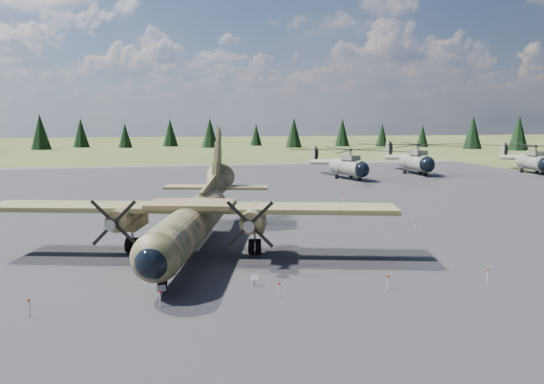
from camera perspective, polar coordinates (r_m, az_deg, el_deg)
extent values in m
plane|color=brown|center=(40.36, -6.29, -5.36)|extent=(500.00, 500.00, 0.00)
cube|color=#5C5B60|center=(50.11, -7.45, -2.79)|extent=(120.00, 120.00, 0.04)
cylinder|color=#30391F|center=(35.91, -8.80, -3.49)|extent=(6.98, 17.17, 2.65)
sphere|color=#30391F|center=(27.83, -12.38, -6.90)|extent=(3.18, 3.18, 2.60)
sphere|color=black|center=(27.35, -12.67, -7.27)|extent=(2.34, 2.34, 1.91)
cube|color=black|center=(29.09, -11.63, -4.80)|extent=(2.22, 1.96, 0.52)
cone|color=#30391F|center=(46.62, -6.05, 0.39)|extent=(4.20, 6.97, 3.99)
cube|color=#95989A|center=(37.05, -8.47, -4.86)|extent=(3.21, 5.96, 0.47)
cube|color=#3A4021|center=(36.18, -8.69, -1.65)|extent=(27.38, 10.22, 0.33)
cube|color=#30391F|center=(36.14, -8.69, -1.33)|extent=(6.38, 4.77, 0.33)
cylinder|color=#30391F|center=(37.09, -15.23, -2.43)|extent=(2.65, 5.13, 1.42)
cube|color=#30391F|center=(37.90, -14.85, -3.14)|extent=(2.21, 3.48, 0.76)
cone|color=gray|center=(34.22, -16.83, -3.33)|extent=(0.92, 1.01, 0.72)
cylinder|color=black|center=(38.24, -14.76, -5.51)|extent=(1.08, 1.22, 1.04)
cylinder|color=#30391F|center=(35.38, -1.97, -2.64)|extent=(2.65, 5.13, 1.42)
cube|color=#30391F|center=(36.23, -1.87, -3.38)|extent=(2.21, 3.48, 0.76)
cone|color=gray|center=(32.36, -2.44, -3.63)|extent=(0.92, 1.01, 0.72)
cylinder|color=black|center=(36.58, -1.86, -5.85)|extent=(1.08, 1.22, 1.04)
cube|color=#30391F|center=(43.02, -6.81, 0.52)|extent=(2.11, 6.98, 1.59)
cube|color=#3A4021|center=(47.07, -5.96, 0.52)|extent=(9.33, 4.37, 0.21)
cylinder|color=gray|center=(29.14, -11.73, -8.19)|extent=(0.16, 0.16, 0.85)
cylinder|color=black|center=(29.33, -11.69, -9.48)|extent=(0.55, 0.94, 0.89)
cylinder|color=gray|center=(82.42, 8.22, 2.62)|extent=(4.05, 7.51, 2.48)
sphere|color=black|center=(79.49, 9.64, 2.37)|extent=(2.74, 2.74, 2.28)
sphere|color=gray|center=(85.40, 6.90, 2.82)|extent=(2.74, 2.74, 2.28)
cube|color=gray|center=(81.96, 8.40, 3.70)|extent=(2.37, 3.47, 0.74)
cylinder|color=gray|center=(81.92, 8.41, 4.22)|extent=(0.43, 0.43, 0.99)
cylinder|color=gray|center=(88.52, 5.62, 3.24)|extent=(2.75, 8.42, 1.42)
cube|color=gray|center=(91.63, 4.44, 4.18)|extent=(0.53, 1.40, 2.38)
cylinder|color=black|center=(91.81, 4.63, 4.19)|extent=(0.65, 2.52, 2.58)
cylinder|color=black|center=(80.11, 9.38, 1.42)|extent=(0.42, 0.72, 0.67)
cylinder|color=black|center=(82.83, 6.98, 1.67)|extent=(0.47, 0.84, 0.79)
cylinder|color=gray|center=(82.77, 6.98, 2.03)|extent=(0.17, 0.17, 1.44)
cylinder|color=black|center=(84.28, 8.52, 1.75)|extent=(0.47, 0.84, 0.79)
cylinder|color=gray|center=(84.23, 8.52, 2.10)|extent=(0.17, 0.17, 1.44)
cylinder|color=gray|center=(92.16, 15.25, 3.07)|extent=(2.86, 7.83, 2.70)
sphere|color=black|center=(88.70, 16.36, 2.82)|extent=(2.53, 2.53, 2.48)
sphere|color=gray|center=(95.65, 14.23, 3.27)|extent=(2.53, 2.53, 2.48)
cube|color=gray|center=(91.65, 15.41, 4.12)|extent=(1.91, 3.49, 0.81)
cylinder|color=gray|center=(91.61, 15.43, 4.63)|extent=(0.40, 0.40, 1.08)
cylinder|color=gray|center=(99.30, 13.25, 3.67)|extent=(1.09, 9.24, 1.55)
cube|color=gray|center=(102.92, 12.35, 4.59)|extent=(0.27, 1.52, 2.59)
cylinder|color=black|center=(103.07, 12.54, 4.59)|extent=(0.12, 2.81, 2.81)
cylinder|color=black|center=(89.41, 16.13, 1.89)|extent=(0.32, 0.74, 0.73)
cylinder|color=black|center=(92.83, 14.06, 2.17)|extent=(0.34, 0.87, 0.86)
cylinder|color=gray|center=(92.78, 14.07, 2.52)|extent=(0.15, 0.15, 1.57)
cylinder|color=black|center=(94.09, 15.67, 2.19)|extent=(0.34, 0.87, 0.86)
cylinder|color=gray|center=(94.04, 15.68, 2.53)|extent=(0.15, 0.15, 1.57)
cylinder|color=gray|center=(100.73, 26.31, 2.85)|extent=(3.79, 7.68, 2.55)
sphere|color=gray|center=(103.97, 25.36, 3.04)|extent=(2.72, 2.72, 2.35)
cube|color=gray|center=(100.27, 26.48, 3.76)|extent=(2.28, 3.52, 0.77)
cylinder|color=gray|center=(100.23, 26.50, 4.20)|extent=(0.43, 0.43, 1.02)
cylinder|color=gray|center=(107.35, 24.43, 3.41)|extent=(2.36, 8.73, 1.46)
cube|color=gray|center=(110.71, 23.59, 4.23)|extent=(0.47, 1.45, 2.45)
cylinder|color=black|center=(110.86, 23.76, 4.22)|extent=(0.52, 2.62, 2.65)
cylinder|color=black|center=(98.18, 27.10, 1.83)|extent=(0.40, 0.73, 0.69)
cylinder|color=black|center=(101.29, 25.25, 2.10)|extent=(0.44, 0.86, 0.82)
cylinder|color=gray|center=(101.24, 25.27, 2.40)|extent=(0.17, 0.17, 1.48)
cylinder|color=black|center=(102.58, 26.62, 2.08)|extent=(0.44, 0.86, 0.82)
cylinder|color=gray|center=(102.53, 26.63, 2.38)|extent=(0.17, 0.17, 1.48)
cube|color=gray|center=(28.37, -11.81, -10.60)|extent=(0.09, 0.09, 0.56)
cube|color=silver|center=(28.23, -11.82, -10.11)|extent=(0.48, 0.26, 0.32)
cube|color=gray|center=(29.83, -1.93, -9.58)|extent=(0.08, 0.08, 0.49)
cube|color=silver|center=(29.71, -1.92, -9.17)|extent=(0.41, 0.21, 0.28)
cylinder|color=silver|center=(27.76, -24.67, -11.31)|extent=(0.07, 0.07, 0.80)
cylinder|color=#AC1312|center=(27.64, -24.72, -10.53)|extent=(0.12, 0.12, 0.10)
cylinder|color=silver|center=(27.07, -11.94, -11.24)|extent=(0.07, 0.07, 0.80)
cylinder|color=#AC1312|center=(26.95, -11.96, -10.43)|extent=(0.12, 0.12, 0.10)
cylinder|color=silver|center=(27.70, 0.79, -10.62)|extent=(0.07, 0.07, 0.80)
cylinder|color=#AC1312|center=(27.58, 0.79, -9.83)|extent=(0.12, 0.12, 0.10)
cylinder|color=silver|center=(29.56, 12.37, -9.61)|extent=(0.07, 0.07, 0.80)
cylinder|color=#AC1312|center=(29.44, 12.39, -8.87)|extent=(0.12, 0.12, 0.10)
cylinder|color=silver|center=(32.43, 22.18, -8.45)|extent=(0.07, 0.07, 0.80)
cylinder|color=#AC1312|center=(32.33, 22.21, -7.77)|extent=(0.12, 0.12, 0.10)
cylinder|color=silver|center=(57.12, -24.19, -1.71)|extent=(0.07, 0.07, 0.80)
cylinder|color=#AC1312|center=(57.06, -24.21, -1.31)|extent=(0.12, 0.12, 0.10)
cylinder|color=silver|center=(55.96, -16.16, -1.51)|extent=(0.07, 0.07, 0.80)
cylinder|color=#AC1312|center=(55.90, -16.18, -1.11)|extent=(0.12, 0.12, 0.10)
cylinder|color=silver|center=(55.94, -7.96, -1.28)|extent=(0.07, 0.07, 0.80)
cylinder|color=#AC1312|center=(55.88, -7.97, -0.88)|extent=(0.12, 0.12, 0.10)
cylinder|color=silver|center=(57.06, 0.08, -1.03)|extent=(0.07, 0.07, 0.80)
cylinder|color=#AC1312|center=(57.00, 0.08, -0.63)|extent=(0.12, 0.12, 0.10)
cylinder|color=silver|center=(59.24, 7.66, -0.77)|extent=(0.07, 0.07, 0.80)
cylinder|color=#AC1312|center=(59.18, 7.67, -0.39)|extent=(0.12, 0.12, 0.10)
cylinder|color=silver|center=(44.96, 15.16, -3.70)|extent=(0.07, 0.07, 0.80)
cylinder|color=#AC1312|center=(44.88, 15.18, -3.20)|extent=(0.12, 0.12, 0.10)
cone|color=black|center=(176.42, 25.00, 5.81)|extent=(5.90, 5.90, 10.53)
cone|color=black|center=(180.42, 20.79, 6.06)|extent=(5.90, 5.90, 10.54)
cone|color=black|center=(187.44, 15.87, 5.86)|extent=(4.24, 4.24, 7.57)
cone|color=black|center=(186.64, 11.75, 6.05)|extent=(4.46, 4.46, 7.97)
cone|color=black|center=(187.50, 7.57, 6.40)|extent=(5.39, 5.39, 9.62)
cone|color=black|center=(177.11, 2.36, 6.44)|extent=(5.58, 5.58, 9.96)
cone|color=black|center=(189.15, -1.73, 6.18)|extent=(4.31, 4.31, 7.70)
cone|color=black|center=(177.79, -6.69, 6.38)|extent=(5.54, 5.54, 9.89)
cone|color=black|center=(187.91, -10.90, 6.31)|extent=(5.32, 5.32, 9.49)
cone|color=black|center=(182.26, -15.53, 5.90)|extent=(4.52, 4.52, 8.07)
cone|color=black|center=(188.72, -19.87, 6.02)|extent=(5.42, 5.42, 9.67)
cone|color=black|center=(179.66, -23.66, 5.97)|extent=(6.12, 6.12, 10.93)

